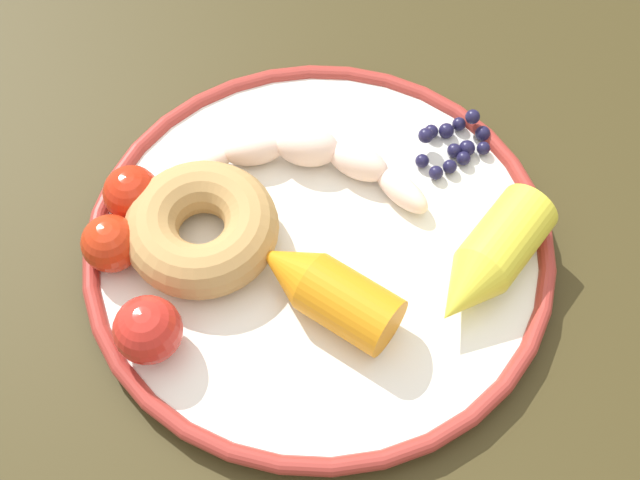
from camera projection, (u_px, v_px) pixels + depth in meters
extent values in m
cube|color=#382F15|center=(358.00, 274.00, 0.60)|extent=(1.17, 0.88, 0.03)
cube|color=#363215|center=(215.00, 25.00, 1.23)|extent=(0.05, 0.05, 0.70)
cylinder|color=white|center=(320.00, 244.00, 0.59)|extent=(0.31, 0.31, 0.01)
torus|color=#9F3129|center=(320.00, 240.00, 0.58)|extent=(0.33, 0.33, 0.01)
ellipsoid|color=beige|center=(402.00, 191.00, 0.59)|extent=(0.04, 0.05, 0.02)
ellipsoid|color=beige|center=(358.00, 162.00, 0.60)|extent=(0.03, 0.05, 0.02)
ellipsoid|color=beige|center=(307.00, 146.00, 0.60)|extent=(0.04, 0.05, 0.03)
ellipsoid|color=beige|center=(254.00, 149.00, 0.61)|extent=(0.04, 0.05, 0.02)
ellipsoid|color=beige|center=(203.00, 165.00, 0.60)|extent=(0.05, 0.05, 0.02)
cylinder|color=orange|center=(350.00, 305.00, 0.53)|extent=(0.06, 0.07, 0.04)
cone|color=orange|center=(285.00, 265.00, 0.55)|extent=(0.05, 0.05, 0.04)
cylinder|color=yellow|center=(506.00, 238.00, 0.56)|extent=(0.07, 0.06, 0.04)
cone|color=yellow|center=(463.00, 295.00, 0.53)|extent=(0.05, 0.05, 0.04)
torus|color=#B3884D|center=(202.00, 228.00, 0.56)|extent=(0.12, 0.12, 0.04)
sphere|color=#191638|center=(483.00, 133.00, 0.62)|extent=(0.01, 0.01, 0.01)
sphere|color=#191638|center=(467.00, 148.00, 0.62)|extent=(0.01, 0.01, 0.01)
sphere|color=#191638|center=(463.00, 158.00, 0.61)|extent=(0.01, 0.01, 0.01)
sphere|color=#191638|center=(454.00, 151.00, 0.61)|extent=(0.01, 0.01, 0.01)
sphere|color=#191638|center=(483.00, 148.00, 0.62)|extent=(0.01, 0.01, 0.01)
sphere|color=#191638|center=(436.00, 173.00, 0.60)|extent=(0.01, 0.01, 0.01)
sphere|color=#191638|center=(459.00, 124.00, 0.63)|extent=(0.01, 0.01, 0.01)
sphere|color=#191638|center=(422.00, 161.00, 0.61)|extent=(0.01, 0.01, 0.01)
sphere|color=#191638|center=(446.00, 131.00, 0.62)|extent=(0.01, 0.01, 0.01)
sphere|color=#191638|center=(431.00, 132.00, 0.62)|extent=(0.01, 0.01, 0.01)
sphere|color=#191638|center=(450.00, 167.00, 0.61)|extent=(0.01, 0.01, 0.01)
sphere|color=#191638|center=(426.00, 136.00, 0.61)|extent=(0.01, 0.01, 0.01)
sphere|color=#191638|center=(473.00, 117.00, 0.62)|extent=(0.01, 0.01, 0.01)
sphere|color=red|center=(132.00, 194.00, 0.58)|extent=(0.04, 0.04, 0.04)
sphere|color=red|center=(111.00, 244.00, 0.56)|extent=(0.04, 0.04, 0.04)
sphere|color=red|center=(148.00, 330.00, 0.52)|extent=(0.04, 0.04, 0.04)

